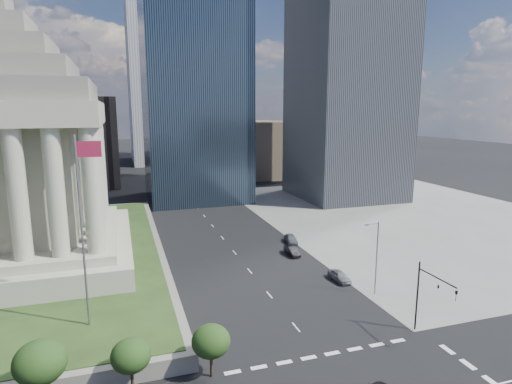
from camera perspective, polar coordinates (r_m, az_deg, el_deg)
name	(u,v)px	position (r m, az deg, el deg)	size (l,w,h in m)	color
ground	(187,195)	(124.75, -9.18, -0.38)	(500.00, 500.00, 0.00)	black
sidewalk_ne	(411,215)	(106.04, 19.94, -2.91)	(68.00, 90.00, 0.03)	slate
flagpole	(83,222)	(46.57, -22.08, -3.69)	(2.52, 0.24, 20.00)	slate
midrise_glass	(194,87)	(117.89, -8.27, 13.65)	(26.00, 26.00, 60.00)	black
highrise_ne	(350,10)	(124.51, 12.40, 22.66)	(26.00, 28.00, 100.00)	black
building_filler_ne	(260,148)	(159.73, 0.50, 5.85)	(20.00, 30.00, 20.00)	#503F37
building_filler_nw	(80,141)	(151.88, -22.44, 6.27)	(24.00, 30.00, 28.00)	#503F37
traffic_signal_ne	(429,292)	(49.95, 22.11, -12.24)	(0.30, 5.74, 8.00)	black
street_lamp_north	(376,254)	(58.68, 15.67, -7.92)	(2.13, 0.22, 10.00)	slate
parked_sedan_near	(339,276)	(63.63, 11.07, -10.93)	(4.37, 1.76, 1.49)	gray
parked_sedan_mid	(292,251)	(73.22, 4.85, -7.82)	(1.52, 4.36, 1.44)	black
parked_sedan_far	(291,239)	(79.60, 4.69, -6.21)	(1.85, 4.61, 1.57)	slate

